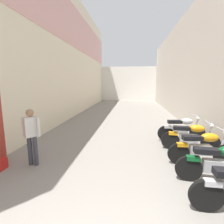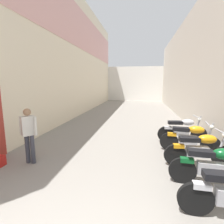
{
  "view_description": "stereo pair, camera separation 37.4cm",
  "coord_description": "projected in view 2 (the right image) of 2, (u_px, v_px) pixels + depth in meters",
  "views": [
    {
      "loc": [
        0.49,
        -0.69,
        2.25
      ],
      "look_at": [
        -0.32,
        6.26,
        1.07
      ],
      "focal_mm": 27.65,
      "sensor_mm": 36.0,
      "label": 1
    },
    {
      "loc": [
        0.86,
        -0.64,
        2.25
      ],
      "look_at": [
        -0.32,
        6.26,
        1.07
      ],
      "focal_mm": 27.65,
      "sensor_mm": 36.0,
      "label": 2
    }
  ],
  "objects": [
    {
      "name": "motorcycle_fourth",
      "position": [
        200.0,
        149.0,
        4.64
      ],
      "size": [
        1.85,
        0.58,
        1.04
      ],
      "color": "black",
      "rests_on": "ground"
    },
    {
      "name": "building_left",
      "position": [
        75.0,
        54.0,
        11.4
      ],
      "size": [
        0.45,
        21.38,
        8.21
      ],
      "color": "beige",
      "rests_on": "ground"
    },
    {
      "name": "pedestrian_mid_alley",
      "position": [
        29.0,
        132.0,
        4.77
      ],
      "size": [
        0.52,
        0.39,
        1.57
      ],
      "color": "#383842",
      "rests_on": "ground"
    },
    {
      "name": "building_far_end",
      "position": [
        135.0,
        84.0,
        22.54
      ],
      "size": [
        9.79,
        2.0,
        4.26
      ],
      "primitive_type": "cube",
      "color": "silver",
      "rests_on": "ground"
    },
    {
      "name": "building_right",
      "position": [
        188.0,
        69.0,
        10.42
      ],
      "size": [
        0.45,
        21.38,
        6.17
      ],
      "color": "beige",
      "rests_on": "ground"
    },
    {
      "name": "motorcycle_sixth",
      "position": [
        183.0,
        129.0,
        6.58
      ],
      "size": [
        1.85,
        0.58,
        1.04
      ],
      "color": "black",
      "rests_on": "ground"
    },
    {
      "name": "ground_plane",
      "position": [
        125.0,
        124.0,
        9.59
      ],
      "size": [
        37.38,
        37.38,
        0.0
      ],
      "primitive_type": "plane",
      "color": "gray"
    },
    {
      "name": "motorcycle_fifth",
      "position": [
        190.0,
        138.0,
        5.59
      ],
      "size": [
        1.84,
        0.58,
        1.04
      ],
      "color": "black",
      "rests_on": "ground"
    },
    {
      "name": "motorcycle_third",
      "position": [
        215.0,
        166.0,
        3.69
      ],
      "size": [
        1.85,
        0.58,
        1.04
      ],
      "color": "black",
      "rests_on": "ground"
    }
  ]
}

